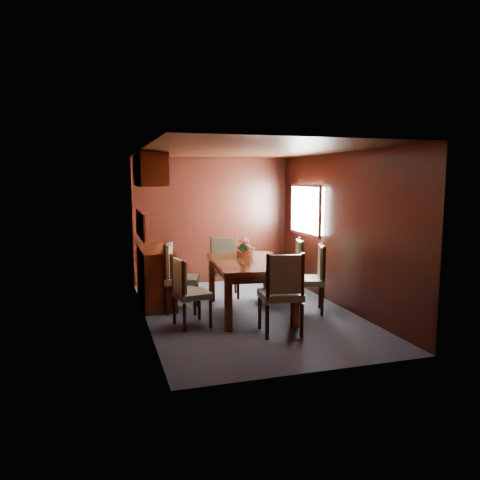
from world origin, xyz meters
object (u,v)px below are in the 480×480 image
object	(u,v)px
chair_right_near	(313,274)
flower_centerpiece	(245,247)
sideboard	(155,275)
chair_head	(282,289)
chair_left_near	(187,289)
dining_table	(249,268)

from	to	relation	value
chair_right_near	flower_centerpiece	xyz separation A→B (m)	(-0.85, 0.68, 0.36)
sideboard	chair_head	size ratio (longest dim) A/B	1.29
chair_right_near	chair_head	xyz separation A→B (m)	(-0.84, -0.84, 0.03)
chair_right_near	chair_head	size ratio (longest dim) A/B	0.95
chair_head	chair_left_near	bearing A→B (deg)	154.61
chair_left_near	flower_centerpiece	size ratio (longest dim) A/B	3.25
chair_left_near	chair_head	size ratio (longest dim) A/B	0.88
flower_centerpiece	dining_table	bearing A→B (deg)	-99.54
sideboard	chair_head	distance (m)	2.47
chair_left_near	chair_right_near	distance (m)	1.95
sideboard	flower_centerpiece	distance (m)	1.53
dining_table	chair_head	xyz separation A→B (m)	(0.09, -1.08, -0.08)
chair_left_near	chair_head	distance (m)	1.30
dining_table	flower_centerpiece	world-z (taller)	flower_centerpiece
chair_left_near	dining_table	bearing A→B (deg)	100.29
dining_table	sideboard	bearing A→B (deg)	147.82
chair_right_near	chair_left_near	bearing A→B (deg)	116.46
sideboard	chair_head	bearing A→B (deg)	-56.53
chair_left_near	sideboard	bearing A→B (deg)	-179.85
dining_table	chair_right_near	distance (m)	0.96
chair_left_near	flower_centerpiece	world-z (taller)	flower_centerpiece
dining_table	chair_left_near	world-z (taller)	chair_left_near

